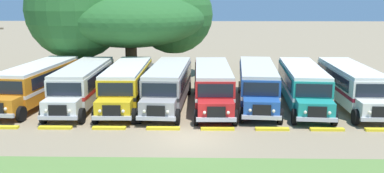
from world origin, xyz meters
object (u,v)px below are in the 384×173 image
parked_bus_slot_4 (213,84)px  parked_bus_slot_5 (257,83)px  parked_bus_slot_3 (168,83)px  parked_bus_slot_7 (351,84)px  broad_shade_tree (124,14)px  parked_bus_slot_2 (127,83)px  parked_bus_slot_1 (83,83)px  parked_bus_slot_0 (38,81)px  parked_bus_slot_6 (303,84)px

parked_bus_slot_4 → parked_bus_slot_5: size_ratio=0.99×
parked_bus_slot_3 → parked_bus_slot_7: same height
broad_shade_tree → parked_bus_slot_2: bearing=-79.5°
parked_bus_slot_1 → parked_bus_slot_4: size_ratio=1.00×
parked_bus_slot_7 → broad_shade_tree: size_ratio=0.65×
parked_bus_slot_0 → parked_bus_slot_1: size_ratio=1.01×
parked_bus_slot_6 → parked_bus_slot_7: size_ratio=1.01×
broad_shade_tree → parked_bus_slot_3: bearing=-64.5°
parked_bus_slot_3 → parked_bus_slot_5: size_ratio=1.00×
parked_bus_slot_4 → parked_bus_slot_3: bearing=-93.3°
parked_bus_slot_4 → broad_shade_tree: bearing=-142.8°
parked_bus_slot_5 → parked_bus_slot_6: same height
parked_bus_slot_1 → parked_bus_slot_4: (9.45, -0.17, 0.00)m
parked_bus_slot_4 → parked_bus_slot_7: (9.98, 0.21, 0.00)m
parked_bus_slot_0 → parked_bus_slot_4: 12.93m
parked_bus_slot_5 → parked_bus_slot_7: size_ratio=1.01×
parked_bus_slot_6 → broad_shade_tree: size_ratio=0.65×
parked_bus_slot_2 → parked_bus_slot_1: bearing=-89.7°
parked_bus_slot_0 → parked_bus_slot_7: same height
parked_bus_slot_1 → parked_bus_slot_3: 6.23m
parked_bus_slot_6 → parked_bus_slot_4: bearing=-84.5°
parked_bus_slot_4 → parked_bus_slot_7: 9.99m
parked_bus_slot_4 → parked_bus_slot_5: 3.32m
parked_bus_slot_2 → parked_bus_slot_3: size_ratio=0.99×
parked_bus_slot_5 → parked_bus_slot_4: bearing=-77.2°
parked_bus_slot_5 → parked_bus_slot_6: size_ratio=1.00×
parked_bus_slot_0 → parked_bus_slot_2: size_ratio=1.01×
parked_bus_slot_6 → parked_bus_slot_7: same height
parked_bus_slot_1 → broad_shade_tree: (1.31, 10.30, 4.49)m
parked_bus_slot_2 → parked_bus_slot_4: same height
parked_bus_slot_1 → parked_bus_slot_0: bearing=-97.0°
parked_bus_slot_0 → parked_bus_slot_7: (22.90, -0.39, 0.00)m
parked_bus_slot_1 → parked_bus_slot_3: (6.23, -0.02, 0.00)m
parked_bus_slot_7 → parked_bus_slot_1: bearing=-88.6°
parked_bus_slot_0 → parked_bus_slot_6: 19.41m
parked_bus_slot_1 → parked_bus_slot_4: 9.45m
parked_bus_slot_0 → broad_shade_tree: broad_shade_tree is taller
parked_bus_slot_6 → parked_bus_slot_0: bearing=-87.0°
parked_bus_slot_2 → broad_shade_tree: 11.37m
parked_bus_slot_1 → parked_bus_slot_6: size_ratio=0.99×
parked_bus_slot_5 → parked_bus_slot_1: bearing=-84.0°
parked_bus_slot_2 → parked_bus_slot_7: size_ratio=1.00×
parked_bus_slot_2 → parked_bus_slot_6: same height
parked_bus_slot_3 → broad_shade_tree: size_ratio=0.65×
parked_bus_slot_1 → parked_bus_slot_2: size_ratio=1.00×
parked_bus_slot_1 → parked_bus_slot_6: (15.93, -0.05, 0.00)m
parked_bus_slot_0 → parked_bus_slot_1: 3.50m
parked_bus_slot_2 → parked_bus_slot_4: bearing=88.1°
parked_bus_slot_1 → parked_bus_slot_7: size_ratio=1.00×
parked_bus_slot_1 → parked_bus_slot_5: bearing=91.5°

